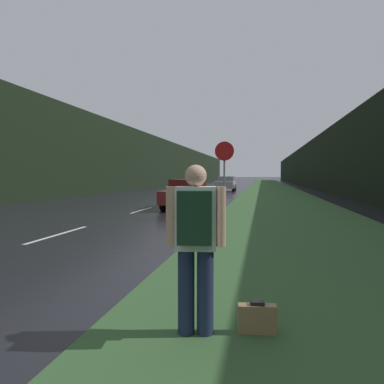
# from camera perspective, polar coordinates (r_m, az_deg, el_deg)

# --- Properties ---
(grass_verge) EXTENTS (6.00, 240.00, 0.02)m
(grass_verge) POSITION_cam_1_polar(r_m,az_deg,el_deg) (40.12, 13.23, 0.34)
(grass_verge) COLOR #33562D
(grass_verge) RESTS_ON ground_plane
(lane_stripe_b) EXTENTS (0.12, 3.00, 0.01)m
(lane_stripe_b) POSITION_cam_1_polar(r_m,az_deg,el_deg) (10.68, -21.29, -6.58)
(lane_stripe_b) COLOR silver
(lane_stripe_b) RESTS_ON ground_plane
(lane_stripe_c) EXTENTS (0.12, 3.00, 0.01)m
(lane_stripe_c) POSITION_cam_1_polar(r_m,az_deg,el_deg) (16.94, -8.31, -2.99)
(lane_stripe_c) COLOR silver
(lane_stripe_c) RESTS_ON ground_plane
(lane_stripe_d) EXTENTS (0.12, 3.00, 0.01)m
(lane_stripe_d) POSITION_cam_1_polar(r_m,az_deg,el_deg) (23.61, -2.52, -1.31)
(lane_stripe_d) COLOR silver
(lane_stripe_d) RESTS_ON ground_plane
(lane_stripe_e) EXTENTS (0.12, 3.00, 0.01)m
(lane_stripe_e) POSITION_cam_1_polar(r_m,az_deg,el_deg) (30.43, 0.70, -0.38)
(lane_stripe_e) COLOR silver
(lane_stripe_e) RESTS_ON ground_plane
(lane_stripe_f) EXTENTS (0.12, 3.00, 0.01)m
(lane_stripe_f) POSITION_cam_1_polar(r_m,az_deg,el_deg) (37.32, 2.73, 0.22)
(lane_stripe_f) COLOR silver
(lane_stripe_f) RESTS_ON ground_plane
(treeline_far_side) EXTENTS (2.00, 140.00, 7.17)m
(treeline_far_side) POSITION_cam_1_polar(r_m,az_deg,el_deg) (52.49, -5.76, 4.88)
(treeline_far_side) COLOR black
(treeline_far_side) RESTS_ON ground_plane
(treeline_near_side) EXTENTS (2.00, 140.00, 6.24)m
(treeline_near_side) POSITION_cam_1_polar(r_m,az_deg,el_deg) (50.59, 19.77, 4.27)
(treeline_near_side) COLOR black
(treeline_near_side) RESTS_ON ground_plane
(stop_sign) EXTENTS (0.74, 0.07, 3.01)m
(stop_sign) POSITION_cam_1_polar(r_m,az_deg,el_deg) (13.28, 5.41, 3.54)
(stop_sign) COLOR slate
(stop_sign) RESTS_ON ground_plane
(hitchhiker_with_backpack) EXTENTS (0.63, 0.47, 1.83)m
(hitchhiker_with_backpack) POSITION_cam_1_polar(r_m,az_deg,el_deg) (3.62, 0.59, -7.84)
(hitchhiker_with_backpack) COLOR #1E2847
(hitchhiker_with_backpack) RESTS_ON ground_plane
(suitcase) EXTENTS (0.42, 0.18, 0.36)m
(suitcase) POSITION_cam_1_polar(r_m,az_deg,el_deg) (3.98, 10.80, -20.09)
(suitcase) COLOR olive
(suitcase) RESTS_ON ground_plane
(car_passing_near) EXTENTS (1.95, 4.67, 1.49)m
(car_passing_near) POSITION_cam_1_polar(r_m,az_deg,el_deg) (17.77, -0.77, -0.23)
(car_passing_near) COLOR maroon
(car_passing_near) RESTS_ON ground_plane
(car_passing_far) EXTENTS (1.99, 4.32, 1.56)m
(car_passing_far) POSITION_cam_1_polar(r_m,az_deg,el_deg) (36.73, 5.66, 1.40)
(car_passing_far) COLOR #9E9EA3
(car_passing_far) RESTS_ON ground_plane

